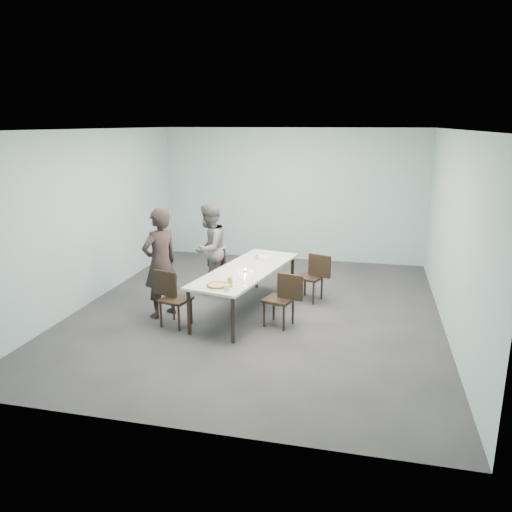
% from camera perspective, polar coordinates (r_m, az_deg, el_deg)
% --- Properties ---
extents(ground, '(7.00, 7.00, 0.00)m').
position_cam_1_polar(ground, '(8.55, 0.20, -6.27)').
color(ground, '#333335').
rests_on(ground, ground).
extents(room_shell, '(6.02, 7.02, 3.01)m').
position_cam_1_polar(room_shell, '(8.04, 0.21, 7.31)').
color(room_shell, '#A3C9CE').
rests_on(room_shell, ground).
extents(table, '(1.40, 2.73, 0.75)m').
position_cam_1_polar(table, '(8.31, -1.13, -1.85)').
color(table, white).
rests_on(table, ground).
extents(chair_near_left, '(0.65, 0.51, 0.87)m').
position_cam_1_polar(chair_near_left, '(7.93, -9.66, -4.36)').
color(chair_near_left, black).
rests_on(chair_near_left, ground).
extents(chair_far_left, '(0.65, 0.55, 0.87)m').
position_cam_1_polar(chair_far_left, '(9.29, -4.02, -1.28)').
color(chair_far_left, black).
rests_on(chair_far_left, ground).
extents(chair_near_right, '(0.65, 0.52, 0.87)m').
position_cam_1_polar(chair_near_right, '(7.76, 3.15, -4.59)').
color(chair_near_right, black).
rests_on(chair_near_right, ground).
extents(chair_far_right, '(0.65, 0.54, 0.87)m').
position_cam_1_polar(chair_far_right, '(8.91, 6.60, -2.06)').
color(chair_far_right, black).
rests_on(chair_far_right, ground).
extents(diner_near, '(0.70, 0.79, 1.81)m').
position_cam_1_polar(diner_near, '(8.21, -10.87, -0.80)').
color(diner_near, black).
rests_on(diner_near, ground).
extents(diner_far, '(0.79, 0.93, 1.69)m').
position_cam_1_polar(diner_far, '(9.27, -5.34, 0.84)').
color(diner_far, slate).
rests_on(diner_far, ground).
extents(pizza, '(0.34, 0.34, 0.04)m').
position_cam_1_polar(pizza, '(7.41, -4.45, -3.38)').
color(pizza, white).
rests_on(pizza, table).
extents(side_plate, '(0.18, 0.18, 0.01)m').
position_cam_1_polar(side_plate, '(7.69, -2.74, -2.77)').
color(side_plate, white).
rests_on(side_plate, table).
extents(beer_glass, '(0.08, 0.08, 0.15)m').
position_cam_1_polar(beer_glass, '(7.37, -2.98, -3.00)').
color(beer_glass, gold).
rests_on(beer_glass, table).
extents(water_tumbler, '(0.08, 0.08, 0.09)m').
position_cam_1_polar(water_tumbler, '(7.22, -3.36, -3.65)').
color(water_tumbler, silver).
rests_on(water_tumbler, table).
extents(tealight, '(0.06, 0.06, 0.05)m').
position_cam_1_polar(tealight, '(8.12, -1.27, -1.69)').
color(tealight, silver).
rests_on(tealight, table).
extents(amber_tumbler, '(0.07, 0.07, 0.08)m').
position_cam_1_polar(amber_tumbler, '(8.86, 0.12, -0.12)').
color(amber_tumbler, gold).
rests_on(amber_tumbler, table).
extents(menu, '(0.34, 0.28, 0.01)m').
position_cam_1_polar(menu, '(9.06, 0.72, -0.02)').
color(menu, silver).
rests_on(menu, table).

